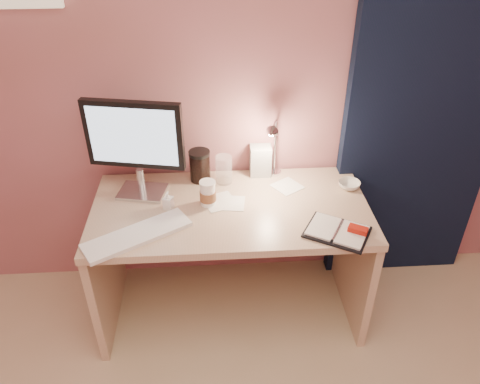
{
  "coord_description": "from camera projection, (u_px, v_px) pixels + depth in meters",
  "views": [
    {
      "loc": [
        -0.08,
        -0.54,
        2.1
      ],
      "look_at": [
        0.04,
        1.33,
        0.85
      ],
      "focal_mm": 35.0,
      "sensor_mm": 36.0,
      "label": 1
    }
  ],
  "objects": [
    {
      "name": "lotion_bottle",
      "position": [
        168.0,
        201.0,
        2.32
      ],
      "size": [
        0.06,
        0.06,
        0.1
      ],
      "primitive_type": "imported",
      "rotation": [
        0.0,
        0.0,
        -0.37
      ],
      "color": "white",
      "rests_on": "desk"
    },
    {
      "name": "dark_jar",
      "position": [
        200.0,
        167.0,
        2.53
      ],
      "size": [
        0.11,
        0.11,
        0.16
      ],
      "primitive_type": "cylinder",
      "color": "black",
      "rests_on": "desk"
    },
    {
      "name": "keyboard",
      "position": [
        137.0,
        235.0,
        2.16
      ],
      "size": [
        0.51,
        0.38,
        0.02
      ],
      "primitive_type": "cube",
      "rotation": [
        0.0,
        0.0,
        0.54
      ],
      "color": "white",
      "rests_on": "desk"
    },
    {
      "name": "desk_lamp",
      "position": [
        282.0,
        146.0,
        2.44
      ],
      "size": [
        0.12,
        0.21,
        0.35
      ],
      "rotation": [
        0.0,
        0.0,
        -0.3
      ],
      "color": "silver",
      "rests_on": "desk"
    },
    {
      "name": "paper_b",
      "position": [
        231.0,
        203.0,
        2.38
      ],
      "size": [
        0.15,
        0.15,
        0.0
      ],
      "primitive_type": "cube",
      "rotation": [
        0.0,
        0.0,
        -0.14
      ],
      "color": "silver",
      "rests_on": "desk"
    },
    {
      "name": "monitor",
      "position": [
        135.0,
        141.0,
        2.29
      ],
      "size": [
        0.49,
        0.22,
        0.52
      ],
      "rotation": [
        0.0,
        0.0,
        -0.2
      ],
      "color": "silver",
      "rests_on": "desk"
    },
    {
      "name": "clear_cup",
      "position": [
        224.0,
        169.0,
        2.51
      ],
      "size": [
        0.09,
        0.09,
        0.15
      ],
      "primitive_type": "cylinder",
      "color": "white",
      "rests_on": "desk"
    },
    {
      "name": "room",
      "position": [
        408.0,
        102.0,
        2.45
      ],
      "size": [
        3.5,
        3.5,
        3.5
      ],
      "color": "#C6B28E",
      "rests_on": "ground"
    },
    {
      "name": "desk",
      "position": [
        230.0,
        232.0,
        2.55
      ],
      "size": [
        1.4,
        0.7,
        0.73
      ],
      "color": "tan",
      "rests_on": "ground"
    },
    {
      "name": "product_box",
      "position": [
        261.0,
        161.0,
        2.58
      ],
      "size": [
        0.12,
        0.09,
        0.17
      ],
      "primitive_type": "cube",
      "rotation": [
        0.0,
        0.0,
        -0.01
      ],
      "color": "beige",
      "rests_on": "desk"
    },
    {
      "name": "paper_c",
      "position": [
        287.0,
        186.0,
        2.51
      ],
      "size": [
        0.19,
        0.19,
        0.0
      ],
      "primitive_type": "cube",
      "rotation": [
        0.0,
        0.0,
        0.58
      ],
      "color": "silver",
      "rests_on": "desk"
    },
    {
      "name": "bowl",
      "position": [
        349.0,
        185.0,
        2.5
      ],
      "size": [
        0.14,
        0.14,
        0.04
      ],
      "primitive_type": "imported",
      "rotation": [
        0.0,
        0.0,
        -0.21
      ],
      "color": "silver",
      "rests_on": "desk"
    },
    {
      "name": "planner",
      "position": [
        339.0,
        231.0,
        2.18
      ],
      "size": [
        0.35,
        0.32,
        0.04
      ],
      "rotation": [
        0.0,
        0.0,
        -0.52
      ],
      "color": "black",
      "rests_on": "desk"
    },
    {
      "name": "paper_a",
      "position": [
        220.0,
        202.0,
        2.39
      ],
      "size": [
        0.19,
        0.19,
        0.0
      ],
      "primitive_type": "cube",
      "rotation": [
        0.0,
        0.0,
        0.34
      ],
      "color": "silver",
      "rests_on": "desk"
    },
    {
      "name": "coffee_cup",
      "position": [
        208.0,
        194.0,
        2.34
      ],
      "size": [
        0.08,
        0.08,
        0.13
      ],
      "color": "white",
      "rests_on": "desk"
    }
  ]
}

